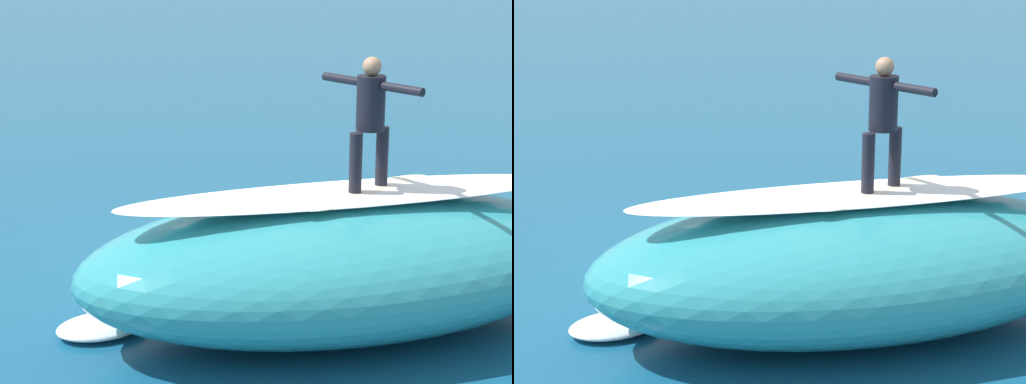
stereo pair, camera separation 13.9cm
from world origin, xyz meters
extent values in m
plane|color=#145175|center=(0.00, 0.00, 0.00)|extent=(120.00, 120.00, 0.00)
ellipsoid|color=teal|center=(-0.42, 2.19, 0.77)|extent=(6.36, 3.66, 1.54)
ellipsoid|color=white|center=(-0.42, 2.19, 1.58)|extent=(5.23, 1.64, 0.08)
ellipsoid|color=#EAE5C6|center=(-0.68, 2.22, 1.58)|extent=(2.12, 1.23, 0.09)
cylinder|color=black|center=(-0.48, 2.30, 1.96)|extent=(0.14, 0.14, 0.66)
cylinder|color=black|center=(-0.89, 2.14, 1.96)|extent=(0.14, 0.14, 0.66)
cylinder|color=black|center=(-0.68, 2.22, 2.58)|extent=(0.40, 0.40, 0.59)
sphere|color=tan|center=(-0.68, 2.22, 2.98)|extent=(0.20, 0.20, 0.20)
cylinder|color=black|center=(-0.83, 2.62, 2.79)|extent=(0.28, 0.53, 0.09)
cylinder|color=black|center=(-0.53, 1.83, 2.79)|extent=(0.28, 0.53, 0.09)
ellipsoid|color=yellow|center=(0.65, -1.13, 0.04)|extent=(2.27, 1.71, 0.08)
cylinder|color=black|center=(0.65, -1.13, 0.24)|extent=(0.91, 0.73, 0.31)
sphere|color=#936B4C|center=(1.11, -0.84, 0.30)|extent=(0.22, 0.22, 0.22)
cylinder|color=black|center=(0.02, -1.64, 0.15)|extent=(0.69, 0.51, 0.14)
cylinder|color=black|center=(-0.08, -1.48, 0.15)|extent=(0.69, 0.51, 0.14)
ellipsoid|color=white|center=(-0.09, -1.30, 0.09)|extent=(0.40, 0.52, 0.17)
ellipsoid|color=white|center=(2.17, 1.35, 0.08)|extent=(1.10, 0.82, 0.16)
camera|label=1|loc=(4.27, 11.29, 4.57)|focal=67.81mm
camera|label=2|loc=(4.14, 11.34, 4.57)|focal=67.81mm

